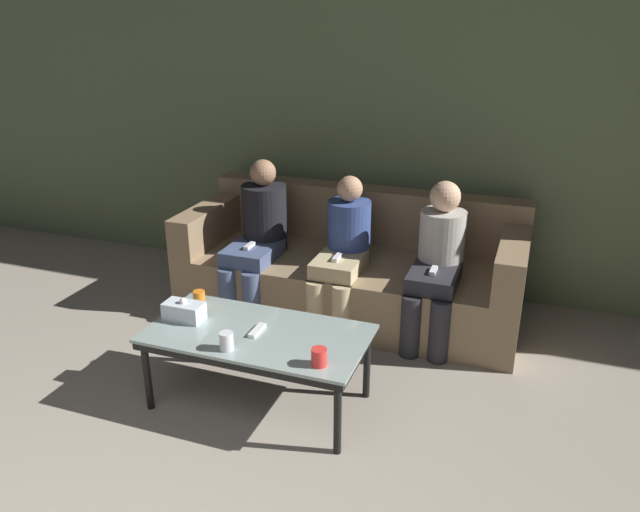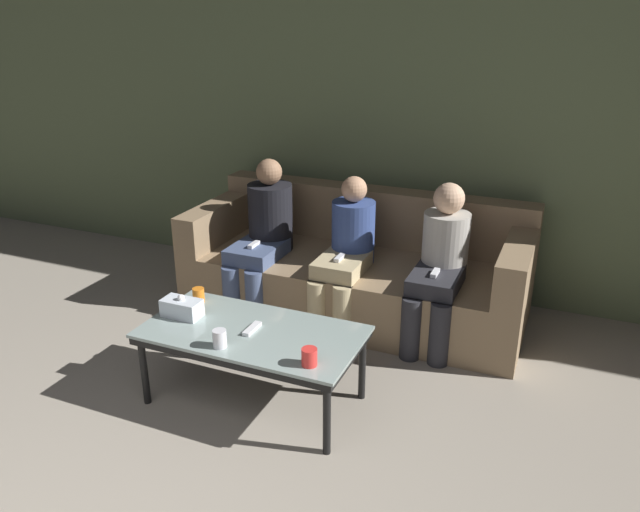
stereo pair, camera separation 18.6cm
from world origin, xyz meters
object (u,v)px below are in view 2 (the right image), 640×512
Objects in this scene: coffee_table at (252,337)px; seated_person_mid_right at (440,262)px; seated_person_mid_left at (347,250)px; couch at (358,270)px; cup_far_center at (199,295)px; game_remote at (252,329)px; seated_person_left_end at (264,232)px; tissue_box at (182,308)px; cup_near_left at (220,339)px; cup_near_right at (309,357)px.

seated_person_mid_right reaches higher than coffee_table.
couch is at bearing 90.00° from seated_person_mid_left.
couch is 0.72m from seated_person_mid_right.
seated_person_mid_right reaches higher than cup_far_center.
seated_person_mid_right reaches higher than couch.
game_remote is 1.10m from seated_person_mid_left.
cup_far_center is 0.09× the size of seated_person_mid_left.
seated_person_left_end reaches higher than seated_person_mid_right.
seated_person_left_end is at bearing 114.77° from coffee_table.
seated_person_mid_left reaches higher than tissue_box.
cup_near_left is 0.43m from tissue_box.
coffee_table is at bearing -65.23° from seated_person_left_end.
cup_near_right is at bearing -25.02° from coffee_table.
cup_far_center is 0.49m from game_remote.
seated_person_mid_right is (0.76, 1.09, 0.10)m from game_remote.
coffee_table is 1.17× the size of seated_person_mid_left.
cup_far_center is 0.19m from tissue_box.
cup_near_right is 0.08× the size of seated_person_left_end.
tissue_box reaches higher than cup_near_left.
cup_far_center is 0.08× the size of seated_person_mid_right.
seated_person_left_end reaches higher than seated_person_mid_left.
cup_near_right reaches higher than coffee_table.
game_remote is at bearing -21.80° from cup_far_center.
seated_person_mid_right is (0.83, 1.31, 0.06)m from cup_near_left.
seated_person_mid_left is 0.64m from seated_person_mid_right.
cup_near_left is at bearing -98.39° from seated_person_mid_left.
seated_person_left_end is at bearing 108.56° from cup_near_left.
coffee_table is (-0.13, -1.32, 0.10)m from couch.
cup_near_left is 0.64× the size of game_remote.
coffee_table is 7.90× the size of game_remote.
tissue_box is at bearing -86.55° from seated_person_left_end.
seated_person_mid_left is (0.57, 1.09, 0.04)m from tissue_box.
couch is 1.34m from game_remote.
couch is at bearing 19.09° from seated_person_left_end.
coffee_table is at bearing -124.94° from seated_person_mid_right.
cup_near_right is (0.49, 0.02, -0.00)m from cup_near_left.
tissue_box is 1.47× the size of game_remote.
couch is 2.00× the size of coffee_table.
cup_near_left is 0.23m from game_remote.
game_remote is at bearing 0.64° from tissue_box.
cup_far_center is 0.40× the size of tissue_box.
seated_person_mid_left is (0.19, 1.31, 0.04)m from cup_near_left.
cup_near_left is at bearing -122.30° from seated_person_mid_right.
seated_person_mid_left is at bearing -179.65° from seated_person_mid_right.
couch is 0.33m from seated_person_mid_left.
seated_person_mid_left reaches higher than cup_near_right.
cup_near_left reaches higher than game_remote.
tissue_box is at bearing -85.71° from cup_far_center.
cup_near_left is 1.40m from seated_person_left_end.
seated_person_left_end reaches higher than cup_near_right.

